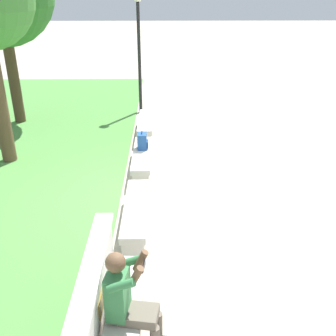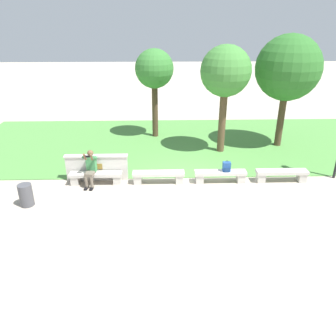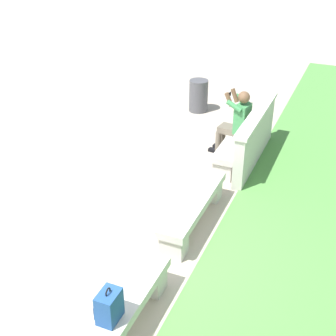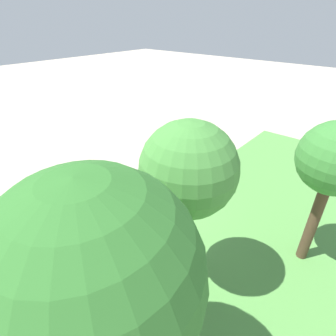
{
  "view_description": "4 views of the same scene",
  "coord_description": "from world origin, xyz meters",
  "px_view_note": "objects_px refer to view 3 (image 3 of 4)",
  "views": [
    {
      "loc": [
        -6.89,
        -0.46,
        3.85
      ],
      "look_at": [
        -0.49,
        -0.56,
        0.83
      ],
      "focal_mm": 42.0,
      "sensor_mm": 36.0,
      "label": 1
    },
    {
      "loc": [
        -1.13,
        -10.96,
        5.54
      ],
      "look_at": [
        -0.82,
        -0.62,
        0.88
      ],
      "focal_mm": 35.0,
      "sensor_mm": 36.0,
      "label": 2
    },
    {
      "loc": [
        4.35,
        1.95,
        4.24
      ],
      "look_at": [
        -1.41,
        -0.53,
        0.73
      ],
      "focal_mm": 50.0,
      "sensor_mm": 36.0,
      "label": 3
    },
    {
      "loc": [
        5.66,
        5.98,
        6.45
      ],
      "look_at": [
        -1.38,
        -0.08,
        1.04
      ],
      "focal_mm": 28.0,
      "sensor_mm": 36.0,
      "label": 4
    }
  ],
  "objects_px": {
    "bench_main": "(236,145)",
    "bench_mid": "(120,315)",
    "bench_near": "(194,207)",
    "backpack": "(109,307)",
    "person_photographer": "(236,120)",
    "trash_bin": "(198,96)"
  },
  "relations": [
    {
      "from": "person_photographer",
      "to": "bench_main",
      "type": "bearing_deg",
      "value": 27.41
    },
    {
      "from": "bench_mid",
      "to": "person_photographer",
      "type": "relative_size",
      "value": 1.45
    },
    {
      "from": "bench_main",
      "to": "bench_mid",
      "type": "distance_m",
      "value": 4.62
    },
    {
      "from": "person_photographer",
      "to": "trash_bin",
      "type": "xyz_separation_m",
      "value": [
        -1.86,
        -1.42,
        -0.36
      ]
    },
    {
      "from": "bench_main",
      "to": "bench_near",
      "type": "relative_size",
      "value": 1.0
    },
    {
      "from": "bench_mid",
      "to": "backpack",
      "type": "xyz_separation_m",
      "value": [
        0.21,
        -0.01,
        0.33
      ]
    },
    {
      "from": "person_photographer",
      "to": "trash_bin",
      "type": "height_order",
      "value": "person_photographer"
    },
    {
      "from": "backpack",
      "to": "trash_bin",
      "type": "distance_m",
      "value": 7.0
    },
    {
      "from": "bench_mid",
      "to": "bench_near",
      "type": "bearing_deg",
      "value": 180.0
    },
    {
      "from": "bench_near",
      "to": "bench_mid",
      "type": "xyz_separation_m",
      "value": [
        2.31,
        0.0,
        0.0
      ]
    },
    {
      "from": "bench_near",
      "to": "person_photographer",
      "type": "relative_size",
      "value": 1.45
    },
    {
      "from": "bench_near",
      "to": "trash_bin",
      "type": "relative_size",
      "value": 2.55
    },
    {
      "from": "bench_main",
      "to": "trash_bin",
      "type": "relative_size",
      "value": 2.55
    },
    {
      "from": "bench_main",
      "to": "person_photographer",
      "type": "xyz_separation_m",
      "value": [
        -0.15,
        -0.08,
        0.44
      ]
    },
    {
      "from": "bench_near",
      "to": "backpack",
      "type": "height_order",
      "value": "backpack"
    },
    {
      "from": "bench_near",
      "to": "backpack",
      "type": "distance_m",
      "value": 2.54
    },
    {
      "from": "bench_near",
      "to": "bench_main",
      "type": "bearing_deg",
      "value": 180.0
    },
    {
      "from": "backpack",
      "to": "person_photographer",
      "type": "bearing_deg",
      "value": -179.18
    },
    {
      "from": "bench_main",
      "to": "bench_mid",
      "type": "bearing_deg",
      "value": 0.0
    },
    {
      "from": "backpack",
      "to": "trash_bin",
      "type": "relative_size",
      "value": 0.57
    },
    {
      "from": "bench_near",
      "to": "person_photographer",
      "type": "xyz_separation_m",
      "value": [
        -2.46,
        -0.08,
        0.44
      ]
    },
    {
      "from": "bench_main",
      "to": "bench_mid",
      "type": "relative_size",
      "value": 1.0
    }
  ]
}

